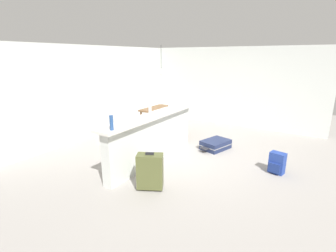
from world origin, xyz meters
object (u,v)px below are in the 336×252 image
(dining_table, at_px, (160,111))
(grocery_bag, at_px, (175,103))
(dining_chair_near_partition, at_px, (176,119))
(suitcase_upright_olive, at_px, (150,171))
(suitcase_flat_navy, at_px, (215,144))
(bottle_blue, at_px, (111,123))
(pendant_lamp, at_px, (161,71))
(backpack_blue, at_px, (277,163))
(bottle_clear, at_px, (150,107))
(bottle_white, at_px, (181,100))

(dining_table, bearing_deg, grocery_bag, -132.91)
(dining_chair_near_partition, distance_m, suitcase_upright_olive, 2.99)
(suitcase_flat_navy, bearing_deg, dining_chair_near_partition, 75.66)
(grocery_bag, height_order, dining_chair_near_partition, grocery_bag)
(bottle_blue, height_order, dining_chair_near_partition, bottle_blue)
(pendant_lamp, height_order, backpack_blue, pendant_lamp)
(suitcase_flat_navy, distance_m, suitcase_upright_olive, 2.44)
(backpack_blue, xyz_separation_m, suitcase_upright_olive, (-1.80, 1.74, 0.13))
(bottle_clear, relative_size, dining_table, 0.25)
(suitcase_flat_navy, bearing_deg, pendant_lamp, 80.03)
(bottle_clear, xyz_separation_m, suitcase_upright_olive, (-1.01, -0.72, -0.85))
(dining_chair_near_partition, height_order, suitcase_flat_navy, dining_chair_near_partition)
(suitcase_upright_olive, bearing_deg, pendant_lamp, 30.05)
(suitcase_flat_navy, bearing_deg, backpack_blue, -112.25)
(bottle_white, xyz_separation_m, suitcase_flat_navy, (0.19, -0.87, -1.07))
(bottle_white, relative_size, dining_chair_near_partition, 0.28)
(grocery_bag, height_order, backpack_blue, grocery_bag)
(backpack_blue, bearing_deg, bottle_blue, 132.60)
(bottle_clear, distance_m, bottle_white, 1.22)
(dining_chair_near_partition, height_order, pendant_lamp, pendant_lamp)
(bottle_blue, distance_m, dining_table, 3.36)
(bottle_white, relative_size, dining_table, 0.24)
(bottle_white, xyz_separation_m, dining_chair_near_partition, (0.53, 0.46, -0.66))
(bottle_clear, bearing_deg, grocery_bag, -7.39)
(pendant_lamp, distance_m, backpack_blue, 3.81)
(bottle_white, distance_m, suitcase_upright_olive, 2.47)
(dining_table, height_order, pendant_lamp, pendant_lamp)
(bottle_white, xyz_separation_m, dining_table, (0.60, 1.03, -0.53))
(bottle_blue, relative_size, bottle_white, 0.95)
(bottle_white, bearing_deg, dining_table, 59.82)
(suitcase_flat_navy, relative_size, suitcase_upright_olive, 1.32)
(grocery_bag, distance_m, suitcase_flat_navy, 1.46)
(pendant_lamp, height_order, suitcase_upright_olive, pendant_lamp)
(bottle_clear, xyz_separation_m, dining_chair_near_partition, (1.75, 0.39, -0.67))
(dining_chair_near_partition, distance_m, pendant_lamp, 1.38)
(dining_table, height_order, suitcase_flat_navy, dining_table)
(bottle_blue, height_order, grocery_bag, bottle_blue)
(dining_chair_near_partition, relative_size, backpack_blue, 2.21)
(dining_table, xyz_separation_m, suitcase_upright_olive, (-2.83, -1.68, -0.32))
(dining_chair_near_partition, height_order, suitcase_upright_olive, dining_chair_near_partition)
(bottle_clear, xyz_separation_m, dining_table, (1.82, 0.96, -0.54))
(bottle_blue, relative_size, dining_table, 0.23)
(bottle_white, relative_size, suitcase_upright_olive, 0.39)
(dining_chair_near_partition, bearing_deg, grocery_bag, -151.74)
(bottle_clear, relative_size, pendant_lamp, 0.35)
(pendant_lamp, relative_size, suitcase_flat_navy, 0.90)
(bottle_blue, distance_m, bottle_clear, 1.31)
(suitcase_flat_navy, bearing_deg, bottle_white, 102.47)
(dining_table, bearing_deg, dining_chair_near_partition, -96.53)
(dining_table, height_order, dining_chair_near_partition, dining_chair_near_partition)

